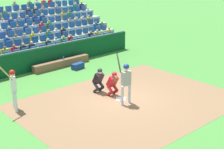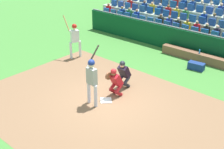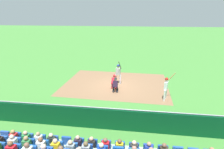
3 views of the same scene
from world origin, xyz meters
name	(u,v)px [view 3 (image 3 of 3)]	position (x,y,z in m)	size (l,w,h in m)	color
ground_plane	(115,86)	(0.00, 0.00, 0.00)	(160.00, 160.00, 0.00)	#418135
infield_dirt_patch	(116,84)	(0.00, 0.50, 0.00)	(9.47, 7.14, 0.01)	brown
home_plate_marker	(115,86)	(0.00, 0.00, 0.02)	(0.44, 0.44, 0.02)	white
batter_at_plate	(118,72)	(0.22, 0.53, 1.19)	(0.57, 0.68, 2.30)	silver
catcher_crouching	(114,81)	(-0.01, -0.53, 0.70)	(0.48, 0.71, 1.26)	#A81C23
home_plate_umpire	(115,84)	(0.18, -1.33, 0.69)	(0.46, 0.49, 1.27)	#20232B
dugout_wall	(101,118)	(0.00, -6.52, 0.64)	(13.61, 0.24, 1.33)	#083F1F
dugout_bench	(89,118)	(-0.91, -5.97, 0.22)	(3.87, 0.40, 0.44)	brown
water_bottle_on_bench	(87,113)	(-1.03, -5.94, 0.54)	(0.07, 0.07, 0.20)	blue
equipment_duffel_bag	(86,110)	(-1.36, -4.99, 0.17)	(0.76, 0.36, 0.35)	navy
on_deck_batter	(166,86)	(4.12, -2.29, 1.12)	(0.82, 0.65, 2.18)	silver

